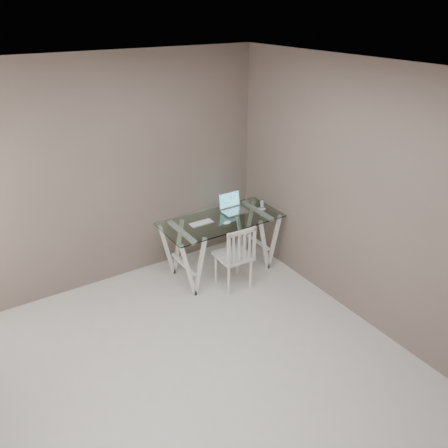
# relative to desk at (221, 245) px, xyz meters

# --- Properties ---
(room) EXTENTS (4.50, 4.52, 2.71)m
(room) POSITION_rel_desk_xyz_m (-1.26, -1.61, 1.33)
(room) COLOR beige
(room) RESTS_ON ground
(desk) EXTENTS (1.50, 0.70, 0.75)m
(desk) POSITION_rel_desk_xyz_m (0.00, 0.00, 0.00)
(desk) COLOR silver
(desk) RESTS_ON ground
(chair) EXTENTS (0.40, 0.40, 0.84)m
(chair) POSITION_rel_desk_xyz_m (-0.05, -0.41, 0.08)
(chair) COLOR silver
(chair) RESTS_ON ground
(laptop) EXTENTS (0.32, 0.26, 0.23)m
(laptop) POSITION_rel_desk_xyz_m (0.26, 0.15, 0.42)
(laptop) COLOR silver
(laptop) RESTS_ON desk
(keyboard) EXTENTS (0.31, 0.13, 0.01)m
(keyboard) POSITION_rel_desk_xyz_m (-0.27, 0.03, 0.37)
(keyboard) COLOR silver
(keyboard) RESTS_ON desk
(mouse) EXTENTS (0.10, 0.06, 0.03)m
(mouse) POSITION_rel_desk_xyz_m (-0.00, -0.14, 0.38)
(mouse) COLOR white
(mouse) RESTS_ON desk
(phone_dock) EXTENTS (0.07, 0.07, 0.13)m
(phone_dock) POSITION_rel_desk_xyz_m (0.60, -0.03, 0.40)
(phone_dock) COLOR white
(phone_dock) RESTS_ON desk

